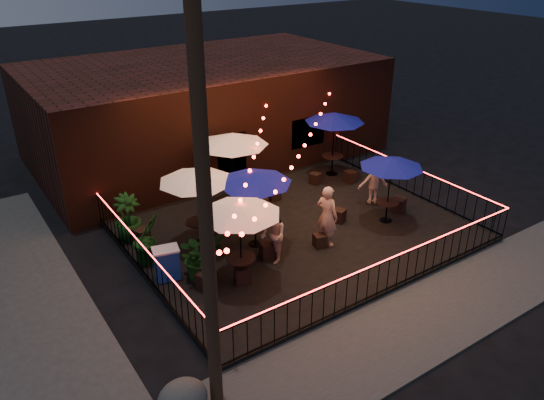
{
  "coord_description": "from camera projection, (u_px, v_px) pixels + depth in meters",
  "views": [
    {
      "loc": [
        -8.9,
        -9.79,
        8.5
      ],
      "look_at": [
        -0.61,
        2.48,
        1.17
      ],
      "focal_mm": 35.0,
      "sensor_mm": 36.0,
      "label": 1
    }
  ],
  "objects": [
    {
      "name": "fence_front",
      "position": [
        388.0,
        275.0,
        13.72
      ],
      "size": [
        10.0,
        0.04,
        1.04
      ],
      "color": "black",
      "rests_on": "patio"
    },
    {
      "name": "bistro_chair_0",
      "position": [
        206.0,
        281.0,
        13.94
      ],
      "size": [
        0.56,
        0.56,
        0.51
      ],
      "primitive_type": "cube",
      "rotation": [
        0.0,
        0.0,
        0.41
      ],
      "color": "black",
      "rests_on": "patio"
    },
    {
      "name": "patron_b",
      "position": [
        273.0,
        235.0,
        14.92
      ],
      "size": [
        0.83,
        0.95,
        1.69
      ],
      "primitive_type": "imported",
      "rotation": [
        0.0,
        0.0,
        -1.82
      ],
      "color": "#CEA38A",
      "rests_on": "patio"
    },
    {
      "name": "cafe_table_4",
      "position": [
        392.0,
        163.0,
        16.55
      ],
      "size": [
        2.51,
        2.51,
        2.23
      ],
      "rotation": [
        0.0,
        0.0,
        -0.28
      ],
      "color": "black",
      "rests_on": "patio"
    },
    {
      "name": "utility_pole",
      "position": [
        206.0,
        230.0,
        9.09
      ],
      "size": [
        0.26,
        0.26,
        8.0
      ],
      "primitive_type": "cylinder",
      "color": "#3B2418",
      "rests_on": "ground"
    },
    {
      "name": "potted_shrub_c",
      "position": [
        128.0,
        218.0,
        16.09
      ],
      "size": [
        0.95,
        0.95,
        1.46
      ],
      "primitive_type": "imported",
      "rotation": [
        0.0,
        0.0,
        0.17
      ],
      "color": "#0C370E",
      "rests_on": "patio"
    },
    {
      "name": "brick_building",
      "position": [
        205.0,
        109.0,
        22.54
      ],
      "size": [
        14.0,
        8.0,
        4.0
      ],
      "color": "#39190F",
      "rests_on": "ground"
    },
    {
      "name": "sidewalk",
      "position": [
        422.0,
        321.0,
        13.08
      ],
      "size": [
        18.0,
        2.5,
        0.05
      ],
      "primitive_type": "cube",
      "color": "#42403D",
      "rests_on": "ground"
    },
    {
      "name": "bistro_chair_5",
      "position": [
        320.0,
        241.0,
        15.89
      ],
      "size": [
        0.42,
        0.42,
        0.41
      ],
      "primitive_type": "cube",
      "rotation": [
        0.0,
        0.0,
        2.9
      ],
      "color": "black",
      "rests_on": "patio"
    },
    {
      "name": "bistro_chair_3",
      "position": [
        213.0,
        224.0,
        16.74
      ],
      "size": [
        0.42,
        0.42,
        0.5
      ],
      "primitive_type": "cube",
      "rotation": [
        0.0,
        0.0,
        3.13
      ],
      "color": "black",
      "rests_on": "patio"
    },
    {
      "name": "cafe_table_3",
      "position": [
        232.0,
        140.0,
        17.36
      ],
      "size": [
        2.91,
        2.91,
        2.64
      ],
      "rotation": [
        0.0,
        0.0,
        0.25
      ],
      "color": "black",
      "rests_on": "patio"
    },
    {
      "name": "cafe_table_5",
      "position": [
        335.0,
        118.0,
        19.89
      ],
      "size": [
        2.35,
        2.35,
        2.51
      ],
      "rotation": [
        0.0,
        0.0,
        -0.03
      ],
      "color": "black",
      "rests_on": "patio"
    },
    {
      "name": "cooler",
      "position": [
        167.0,
        263.0,
        14.32
      ],
      "size": [
        0.8,
        0.65,
        0.92
      ],
      "rotation": [
        0.0,
        0.0,
        -0.24
      ],
      "color": "#2143AA",
      "rests_on": "patio"
    },
    {
      "name": "patron_a",
      "position": [
        327.0,
        216.0,
        15.7
      ],
      "size": [
        0.67,
        0.81,
        1.92
      ],
      "primitive_type": "imported",
      "rotation": [
        0.0,
        0.0,
        1.91
      ],
      "color": "#D3A68D",
      "rests_on": "patio"
    },
    {
      "name": "patio",
      "position": [
        296.0,
        231.0,
        16.96
      ],
      "size": [
        10.0,
        8.0,
        0.15
      ],
      "primitive_type": "cube",
      "color": "black",
      "rests_on": "ground"
    },
    {
      "name": "patron_c",
      "position": [
        373.0,
        181.0,
        18.31
      ],
      "size": [
        1.2,
        0.98,
        1.62
      ],
      "primitive_type": "imported",
      "rotation": [
        0.0,
        0.0,
        2.71
      ],
      "color": "tan",
      "rests_on": "patio"
    },
    {
      "name": "potted_shrub_a",
      "position": [
        200.0,
        256.0,
        14.28
      ],
      "size": [
        1.3,
        1.16,
        1.35
      ],
      "primitive_type": "imported",
      "rotation": [
        0.0,
        0.0,
        0.09
      ],
      "color": "#154112",
      "rests_on": "patio"
    },
    {
      "name": "cafe_table_0",
      "position": [
        240.0,
        209.0,
        13.43
      ],
      "size": [
        2.58,
        2.58,
        2.39
      ],
      "rotation": [
        0.0,
        0.0,
        -0.22
      ],
      "color": "black",
      "rests_on": "patio"
    },
    {
      "name": "cafe_table_1",
      "position": [
        196.0,
        177.0,
        15.18
      ],
      "size": [
        2.32,
        2.32,
        2.42
      ],
      "rotation": [
        0.0,
        0.0,
        -0.06
      ],
      "color": "black",
      "rests_on": "patio"
    },
    {
      "name": "bistro_chair_8",
      "position": [
        339.0,
        216.0,
        17.31
      ],
      "size": [
        0.47,
        0.47,
        0.43
      ],
      "primitive_type": "cube",
      "rotation": [
        0.0,
        0.0,
        0.38
      ],
      "color": "black",
      "rests_on": "patio"
    },
    {
      "name": "ground",
      "position": [
        337.0,
        262.0,
        15.5
      ],
      "size": [
        110.0,
        110.0,
        0.0
      ],
      "primitive_type": "plane",
      "color": "black",
      "rests_on": "ground"
    },
    {
      "name": "cafe_table_2",
      "position": [
        255.0,
        178.0,
        15.14
      ],
      "size": [
        2.87,
        2.87,
        2.4
      ],
      "rotation": [
        0.0,
        0.0,
        -0.41
      ],
      "color": "black",
      "rests_on": "patio"
    },
    {
      "name": "bistro_chair_2",
      "position": [
        141.0,
        236.0,
        16.07
      ],
      "size": [
        0.55,
        0.55,
        0.49
      ],
      "primitive_type": "cube",
      "rotation": [
        0.0,
        0.0,
        0.41
      ],
      "color": "black",
      "rests_on": "patio"
    },
    {
      "name": "bistro_chair_9",
      "position": [
        398.0,
        205.0,
        17.95
      ],
      "size": [
        0.54,
        0.54,
        0.49
      ],
      "primitive_type": "cube",
      "rotation": [
        0.0,
        0.0,
        3.53
      ],
      "color": "black",
      "rests_on": "patio"
    },
    {
      "name": "boulder",
      "position": [
        183.0,
        399.0,
        10.4
      ],
      "size": [
        1.13,
        1.02,
        0.75
      ],
      "primitive_type": "ellipsoid",
      "rotation": [
        0.0,
        0.0,
        0.25
      ],
      "color": "#4B4B46",
      "rests_on": "ground"
    },
    {
      "name": "festoon_lights",
      "position": [
        276.0,
        171.0,
        15.14
      ],
      "size": [
        10.02,
        8.72,
        1.32
      ],
      "color": "red",
      "rests_on": "ground"
    },
    {
      "name": "bistro_chair_1",
      "position": [
        243.0,
        274.0,
        14.24
      ],
      "size": [
        0.52,
        0.52,
        0.48
      ],
      "primitive_type": "cube",
      "rotation": [
        0.0,
        0.0,
        2.78
      ],
      "color": "black",
      "rests_on": "patio"
    },
    {
      "name": "potted_shrub_b",
      "position": [
        147.0,
        238.0,
        14.92
      ],
      "size": [
        0.99,
        0.88,
        1.54
      ],
      "primitive_type": "imported",
      "rotation": [
        0.0,
        0.0,
        0.26
      ],
      "color": "#133B12",
      "rests_on": "patio"
    },
    {
      "name": "bistro_chair_11",
      "position": [
        350.0,
        177.0,
        20.12
      ],
      "size": [
        0.41,
        0.41,
        0.45
      ],
      "primitive_type": "cube",
      "rotation": [
        0.0,
        0.0,
        3.05
      ],
      "color": "black",
      "rests_on": "patio"
    },
    {
      "name": "fence_left",
      "position": [
        146.0,
        264.0,
        14.19
      ],
      "size": [
        0.04,
        8.0,
        1.04
      ],
      "rotation": [
        0.0,
        0.0,
        1.57
      ],
      "color": "black",
      "rests_on": "patio"
    },
    {
      "name": "bistro_chair_4",
      "position": [
        268.0,
        250.0,
        15.33
      ],
      "size": [
        0.5,
        0.5,
        0.49
      ],
      "primitive_type": "cube",
      "rotation": [
        0.0,
        0.0,
        -0.24
      ],
      "color": "black",
      "rests_on": "patio"
    },
    {
      "name": "bistro_chair_6",
      "position": [
        262.0,
        204.0,
        18.07
      ],
      "size": [
        0.4,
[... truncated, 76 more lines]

